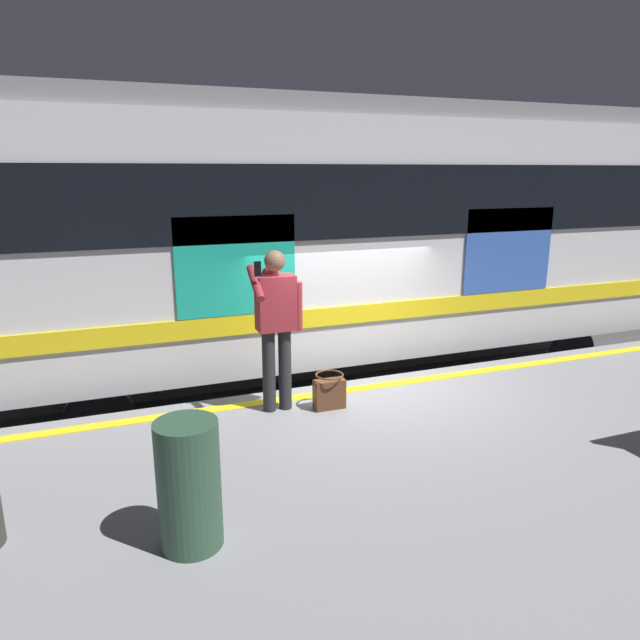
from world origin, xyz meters
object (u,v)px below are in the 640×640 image
object	(u,v)px
passenger	(276,317)
train_carriage	(342,227)
handbag	(329,392)
trash_bin	(189,485)

from	to	relation	value
passenger	train_carriage	bearing A→B (deg)	-126.37
passenger	handbag	bearing A→B (deg)	161.01
train_carriage	handbag	bearing A→B (deg)	64.63
train_carriage	trash_bin	world-z (taller)	train_carriage
train_carriage	passenger	world-z (taller)	train_carriage
passenger	handbag	distance (m)	1.02
handbag	trash_bin	world-z (taller)	trash_bin
handbag	passenger	bearing A→B (deg)	-18.99
passenger	trash_bin	distance (m)	2.46
trash_bin	train_carriage	bearing A→B (deg)	-124.00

